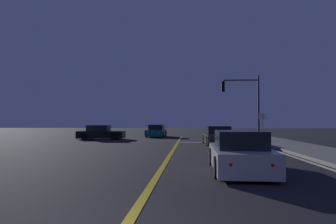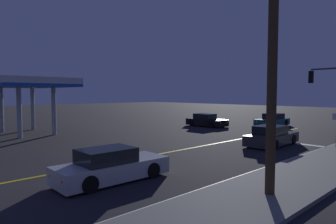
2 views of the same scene
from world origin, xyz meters
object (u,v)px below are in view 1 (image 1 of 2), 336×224
at_px(car_lead_oncoming_charcoal, 217,136).
at_px(traffic_signal_near_right, 245,98).
at_px(car_far_approaching_teal, 156,132).
at_px(street_sign_corner, 263,123).
at_px(car_following_oncoming_silver, 239,154).
at_px(car_parked_curb_black, 101,133).

distance_m(car_lead_oncoming_charcoal, traffic_signal_near_right, 5.90).
bearing_deg(car_far_approaching_teal, street_sign_corner, 135.64).
relative_size(car_lead_oncoming_charcoal, street_sign_corner, 2.06).
bearing_deg(car_following_oncoming_silver, street_sign_corner, 74.78).
bearing_deg(car_far_approaching_teal, car_following_oncoming_silver, 105.02).
xyz_separation_m(car_far_approaching_teal, street_sign_corner, (9.35, -9.86, 0.98)).
distance_m(car_far_approaching_teal, traffic_signal_near_right, 11.50).
height_order(car_following_oncoming_silver, street_sign_corner, street_sign_corner).
bearing_deg(traffic_signal_near_right, car_lead_oncoming_charcoal, 56.63).
distance_m(car_parked_curb_black, street_sign_corner, 14.79).
distance_m(car_following_oncoming_silver, car_far_approaching_teal, 24.27).
bearing_deg(street_sign_corner, car_lead_oncoming_charcoal, -159.14).
xyz_separation_m(car_far_approaching_teal, car_lead_oncoming_charcoal, (5.76, -11.23, 0.00)).
bearing_deg(car_following_oncoming_silver, traffic_signal_near_right, 80.14).
xyz_separation_m(car_parked_curb_black, street_sign_corner, (14.06, -4.49, 0.98)).
bearing_deg(street_sign_corner, car_far_approaching_teal, 133.46).
relative_size(car_parked_curb_black, car_far_approaching_teal, 1.01).
distance_m(car_parked_curb_black, traffic_signal_near_right, 13.69).
height_order(car_far_approaching_teal, car_lead_oncoming_charcoal, same).
relative_size(car_far_approaching_teal, car_lead_oncoming_charcoal, 0.92).
relative_size(car_following_oncoming_silver, car_far_approaching_teal, 1.08).
xyz_separation_m(car_far_approaching_teal, traffic_signal_near_right, (8.51, -7.06, 3.16)).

